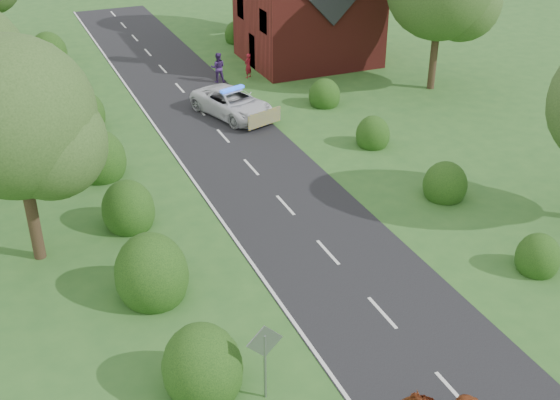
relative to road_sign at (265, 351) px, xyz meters
name	(u,v)px	position (x,y,z in m)	size (l,w,h in m)	color
ground	(454,393)	(5.00, -2.00, -1.65)	(120.00, 120.00, 0.00)	#2F6026
road	(259,176)	(5.00, 13.00, -1.64)	(6.00, 70.00, 0.02)	black
road_markings	(242,202)	(3.40, 10.93, -1.63)	(4.96, 70.00, 0.01)	white
hedgerow_left	(133,225)	(-1.51, 9.69, -0.91)	(2.75, 50.41, 3.00)	#163512
hedgerow_right	(429,174)	(11.60, 9.21, -1.10)	(2.10, 45.78, 2.10)	#163512
tree_left_a	(23,124)	(-4.75, 9.86, 3.69)	(5.74, 5.60, 8.38)	#332316
road_sign	(265,351)	(0.00, 0.00, 0.00)	(1.06, 0.08, 2.53)	gray
house	(308,4)	(14.49, 28.00, 2.13)	(8.00, 7.40, 9.17)	maroon
police_van	(233,103)	(6.46, 20.48, -0.92)	(3.97, 5.80, 1.62)	silver
pedestrian_red	(248,66)	(9.54, 26.23, -0.88)	(0.56, 0.37, 1.54)	maroon
pedestrian_purple	(218,67)	(7.54, 26.16, -0.73)	(0.90, 0.70, 1.86)	#412562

